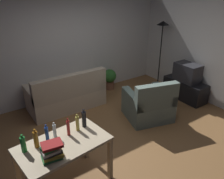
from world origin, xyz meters
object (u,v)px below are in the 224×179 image
Objects in this scene: bottle_amber at (36,139)px; bottle_squat at (77,123)px; tv at (187,72)px; potted_plant at (110,78)px; tv_stand at (185,89)px; bottle_blue at (47,135)px; couch at (67,96)px; book_stack at (52,151)px; bottle_clear at (55,131)px; armchair at (149,105)px; bottle_dark at (84,119)px; torchiere_lamp at (162,36)px; desk at (64,149)px; bottle_green at (23,144)px; bottle_red at (68,128)px.

bottle_squat is at bearing 3.19° from bottle_amber.
tv is 2.03m from potted_plant.
bottle_blue is (-3.82, -0.81, 0.65)m from tv_stand.
book_stack reaches higher than couch.
couch is at bearing 62.54° from bottle_clear.
armchair is 3.82× the size of bottle_dark.
bottle_blue is 1.08× the size of book_stack.
couch is 2.45m from bottle_amber.
torchiere_lamp is 1.42× the size of desk.
couch is at bearing 65.47° from tv.
bottle_blue is at bearing 142.72° from desk.
bottle_clear is at bearing 9.56° from bottle_green.
bottle_amber is (-3.96, -1.74, -0.53)m from torchiere_lamp.
torchiere_lamp reaches higher than book_stack.
tv_stand is 4.06× the size of bottle_red.
bottle_green reaches higher than armchair.
tv reaches higher than potted_plant.
bottle_green is at bearing 159.31° from desk.
book_stack is (-3.87, -1.11, 0.63)m from tv_stand.
armchair is at bearing 20.24° from book_stack.
bottle_amber is 1.03× the size of bottle_squat.
bottle_dark reaches higher than couch.
bottle_blue reaches higher than bottle_red.
bottle_squat is at bearing 34.69° from book_stack.
torchiere_lamp is 6.84× the size of bottle_squat.
torchiere_lamp reaches higher than couch.
torchiere_lamp is 6.11× the size of bottle_blue.
torchiere_lamp is at bearing 23.70° from bottle_amber.
book_stack is (-0.22, -0.21, 0.22)m from desk.
couch is 6.24× the size of book_stack.
torchiere_lamp is 6.60× the size of book_stack.
bottle_green is 0.86× the size of bottle_blue.
tv_stand is at bearing 90.00° from tv.
book_stack is (0.09, -0.33, -0.01)m from bottle_amber.
desk is 0.28m from bottle_clear.
couch is 1.90m from armchair.
bottle_dark is 1.04× the size of book_stack.
tv_stand is 4.01× the size of book_stack.
bottle_green is 0.44m from bottle_clear.
potted_plant is 2.24× the size of bottle_green.
bottle_amber reaches higher than tv_stand.
tv is at bearing -156.01° from armchair.
bottle_amber reaches higher than bottle_green.
tv is at bearing 10.98° from bottle_clear.
armchair is at bearing 98.35° from tv.
armchair is 2.66m from bottle_amber.
couch is 6.30× the size of bottle_amber.
bottle_dark is at bearing 31.38° from book_stack.
tv is 3.77m from desk.
armchair is at bearing 12.83° from bottle_amber.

